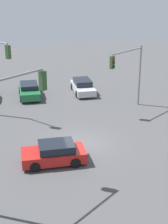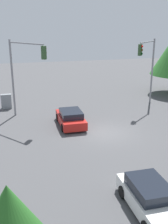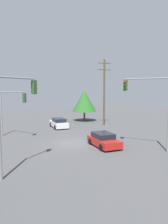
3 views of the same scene
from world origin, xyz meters
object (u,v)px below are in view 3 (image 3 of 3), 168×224
object	(u,v)px
traffic_signal_main	(11,105)
traffic_signal_aux	(151,100)
sedan_white	(59,123)
traffic_signal_cross	(14,107)
sedan_red	(104,140)

from	to	relation	value
traffic_signal_main	traffic_signal_aux	distance (m)	15.74
sedan_white	traffic_signal_cross	size ratio (longest dim) A/B	0.63
sedan_white	traffic_signal_aux	distance (m)	15.93
sedan_white	traffic_signal_cross	bearing A→B (deg)	-115.34
traffic_signal_main	sedan_red	bearing A→B (deg)	11.73
sedan_white	traffic_signal_main	world-z (taller)	traffic_signal_main
sedan_white	sedan_red	world-z (taller)	sedan_white
traffic_signal_main	traffic_signal_aux	bearing A→B (deg)	13.35
sedan_red	traffic_signal_cross	world-z (taller)	traffic_signal_cross
traffic_signal_main	traffic_signal_aux	world-z (taller)	traffic_signal_aux
sedan_red	traffic_signal_aux	xyz separation A→B (m)	(3.52, -2.69, 4.12)
sedan_white	traffic_signal_main	xyz separation A→B (m)	(-6.93, -4.20, 3.23)
traffic_signal_main	traffic_signal_cross	xyz separation A→B (m)	(-0.51, -11.52, 0.69)
traffic_signal_main	traffic_signal_cross	size ratio (longest dim) A/B	0.83
sedan_white	traffic_signal_main	bearing A→B (deg)	-148.78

